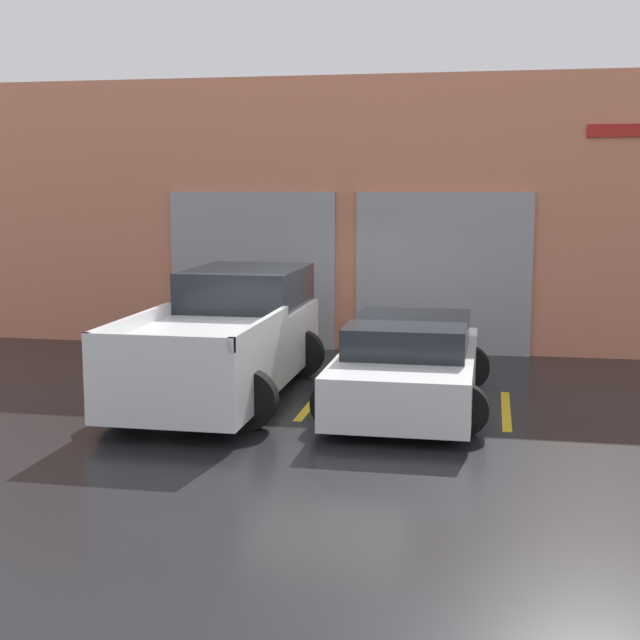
% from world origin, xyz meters
% --- Properties ---
extents(ground_plane, '(28.00, 28.00, 0.00)m').
position_xyz_m(ground_plane, '(0.00, 0.00, 0.00)').
color(ground_plane, black).
extents(shophouse_building, '(16.13, 0.68, 5.01)m').
position_xyz_m(shophouse_building, '(-0.01, 3.29, 2.47)').
color(shophouse_building, '#D17A5B').
rests_on(shophouse_building, ground).
extents(pickup_truck, '(2.39, 5.05, 1.76)m').
position_xyz_m(pickup_truck, '(-1.34, -0.84, 0.83)').
color(pickup_truck, white).
rests_on(pickup_truck, ground).
extents(sedan_white, '(2.23, 4.21, 1.21)m').
position_xyz_m(sedan_white, '(1.34, -1.08, 0.58)').
color(sedan_white, white).
rests_on(sedan_white, ground).
extents(parking_stripe_far_left, '(0.12, 2.20, 0.01)m').
position_xyz_m(parking_stripe_far_left, '(-2.68, -1.10, 0.00)').
color(parking_stripe_far_left, gold).
rests_on(parking_stripe_far_left, ground).
extents(parking_stripe_left, '(0.12, 2.20, 0.01)m').
position_xyz_m(parking_stripe_left, '(0.00, -1.10, 0.00)').
color(parking_stripe_left, gold).
rests_on(parking_stripe_left, ground).
extents(parking_stripe_centre, '(0.12, 2.20, 0.01)m').
position_xyz_m(parking_stripe_centre, '(2.68, -1.10, 0.00)').
color(parking_stripe_centre, gold).
rests_on(parking_stripe_centre, ground).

